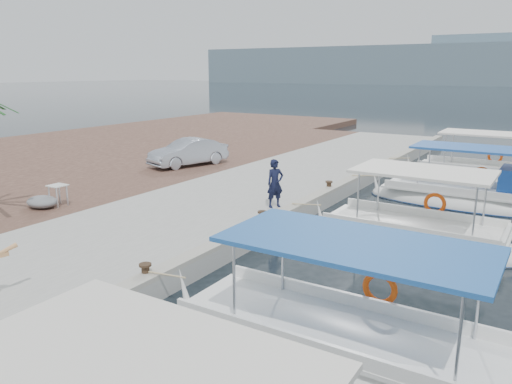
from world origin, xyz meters
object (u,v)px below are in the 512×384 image
fishing_caique_c (413,239)px  fisherman (275,183)px  fishing_caique_e (483,178)px  fishing_caique_d (469,201)px  parked_car (188,152)px  fishing_caique_b (341,353)px

fishing_caique_c → fisherman: size_ratio=3.87×
fishing_caique_c → fishing_caique_e: (0.44, 10.53, -0.00)m
fishing_caique_e → fishing_caique_d: bearing=-87.4°
fishing_caique_e → parked_car: (-12.38, -6.32, 1.02)m
fishing_caique_b → fisherman: 8.48m
fishing_caique_b → fishing_caique_c: same height
fishing_caique_b → fisherman: fishing_caique_b is taller
fishing_caique_b → fisherman: size_ratio=4.55×
fishing_caique_c → fisherman: 4.74m
fishing_caique_b → fishing_caique_e: 17.37m
fishing_caique_e → fishing_caique_c: bearing=-92.4°
parked_car → fishing_caique_e: bearing=44.4°
fishing_caique_b → fisherman: (-5.14, 6.64, 1.19)m
fisherman → fishing_caique_b: bearing=-108.9°
fishing_caique_e → fishing_caique_b: bearing=-89.6°
fishing_caique_c → fishing_caique_d: bearing=83.0°
fishing_caique_b → parked_car: size_ratio=1.90×
fishing_caique_d → fisherman: (-5.26, -5.66, 1.13)m
fishing_caique_c → parked_car: fishing_caique_c is taller
fishing_caique_b → parked_car: fishing_caique_b is taller
fishing_caique_b → fishing_caique_e: (-0.11, 17.37, 0.00)m
fishing_caique_d → fishing_caique_c: bearing=-97.0°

